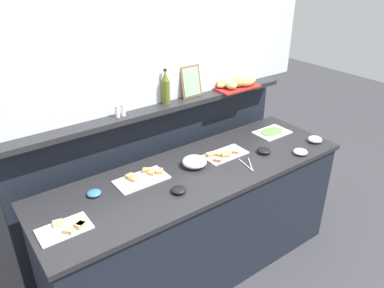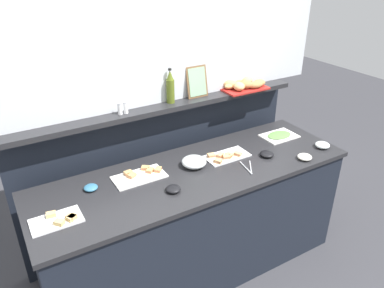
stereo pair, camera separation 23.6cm
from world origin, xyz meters
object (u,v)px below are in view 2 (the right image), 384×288
object	(u,v)px
condiment_bowl_teal	(267,154)
cold_cuts_platter	(279,136)
glass_bowl_large	(194,162)
condiment_bowl_cream	(91,188)
sandwich_platter_front	(226,156)
bread_basket	(242,85)
sandwich_platter_rear	(140,175)
framed_picture	(197,82)
condiment_bowl_red	(173,189)
sandwich_platter_side	(58,220)
glass_bowl_medium	(322,145)
serving_tongs	(248,168)
pepper_shaker	(126,108)
condiment_bowl_dark	(305,157)
salt_shaker	(120,109)
olive_oil_bottle	(170,88)

from	to	relation	value
condiment_bowl_teal	cold_cuts_platter	bearing A→B (deg)	33.52
glass_bowl_large	condiment_bowl_cream	size ratio (longest dim) A/B	1.97
sandwich_platter_front	bread_basket	xyz separation A→B (m)	(0.46, 0.43, 0.37)
sandwich_platter_rear	framed_picture	size ratio (longest dim) A/B	1.43
framed_picture	sandwich_platter_rear	bearing A→B (deg)	-151.15
condiment_bowl_red	bread_basket	bearing A→B (deg)	31.52
sandwich_platter_side	bread_basket	xyz separation A→B (m)	(1.75, 0.56, 0.38)
bread_basket	framed_picture	world-z (taller)	framed_picture
glass_bowl_medium	serving_tongs	distance (m)	0.72
glass_bowl_medium	serving_tongs	world-z (taller)	glass_bowl_medium
glass_bowl_large	serving_tongs	world-z (taller)	glass_bowl_large
serving_tongs	cold_cuts_platter	bearing A→B (deg)	27.11
pepper_shaker	framed_picture	world-z (taller)	framed_picture
sandwich_platter_side	serving_tongs	size ratio (longest dim) A/B	1.59
condiment_bowl_dark	salt_shaker	size ratio (longest dim) A/B	1.26
glass_bowl_medium	olive_oil_bottle	xyz separation A→B (m)	(-1.00, 0.71, 0.45)
bread_basket	framed_picture	distance (m)	0.45
condiment_bowl_red	bread_basket	xyz separation A→B (m)	(1.02, 0.63, 0.37)
condiment_bowl_cream	condiment_bowl_red	distance (m)	0.55
sandwich_platter_front	olive_oil_bottle	bearing A→B (deg)	117.10
condiment_bowl_red	condiment_bowl_dark	bearing A→B (deg)	-6.93
cold_cuts_platter	pepper_shaker	xyz separation A→B (m)	(-1.22, 0.36, 0.38)
glass_bowl_medium	salt_shaker	bearing A→B (deg)	154.27
glass_bowl_medium	condiment_bowl_dark	size ratio (longest dim) A/B	1.06
glass_bowl_medium	condiment_bowl_cream	size ratio (longest dim) A/B	1.25
glass_bowl_medium	condiment_bowl_dark	world-z (taller)	glass_bowl_medium
condiment_bowl_dark	pepper_shaker	xyz separation A→B (m)	(-1.12, 0.75, 0.37)
pepper_shaker	bread_basket	world-z (taller)	pepper_shaker
sandwich_platter_rear	pepper_shaker	bearing A→B (deg)	80.27
serving_tongs	olive_oil_bottle	xyz separation A→B (m)	(-0.28, 0.67, 0.47)
condiment_bowl_teal	olive_oil_bottle	size ratio (longest dim) A/B	0.40
serving_tongs	salt_shaker	bearing A→B (deg)	137.73
glass_bowl_large	sandwich_platter_rear	bearing A→B (deg)	170.13
condiment_bowl_red	serving_tongs	size ratio (longest dim) A/B	0.55
sandwich_platter_side	condiment_bowl_red	xyz separation A→B (m)	(0.73, -0.07, 0.01)
olive_oil_bottle	framed_picture	distance (m)	0.25
olive_oil_bottle	bread_basket	size ratio (longest dim) A/B	0.69
condiment_bowl_cream	olive_oil_bottle	world-z (taller)	olive_oil_bottle
condiment_bowl_red	pepper_shaker	distance (m)	0.73
condiment_bowl_cream	glass_bowl_large	bearing A→B (deg)	-6.48
sandwich_platter_front	framed_picture	xyz separation A→B (m)	(0.02, 0.46, 0.46)
condiment_bowl_red	salt_shaker	bearing A→B (deg)	99.06
sandwich_platter_rear	bread_basket	world-z (taller)	bread_basket
sandwich_platter_front	condiment_bowl_red	size ratio (longest dim) A/B	3.42
condiment_bowl_teal	condiment_bowl_red	xyz separation A→B (m)	(-0.85, -0.05, -0.00)
salt_shaker	cold_cuts_platter	bearing A→B (deg)	-15.84
sandwich_platter_front	pepper_shaker	size ratio (longest dim) A/B	3.98
sandwich_platter_rear	condiment_bowl_cream	size ratio (longest dim) A/B	3.92
sandwich_platter_rear	glass_bowl_large	xyz separation A→B (m)	(0.40, -0.07, 0.02)
salt_shaker	condiment_bowl_teal	bearing A→B (deg)	-31.08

